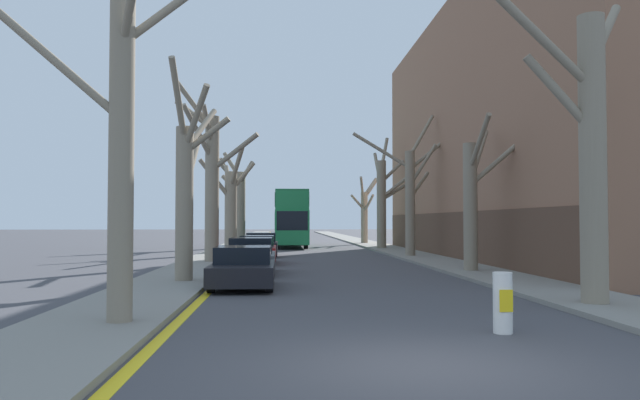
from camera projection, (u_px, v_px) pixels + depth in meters
name	position (u px, v px, depth m)	size (l,w,h in m)	color
ground_plane	(428.00, 367.00, 8.62)	(300.00, 300.00, 0.00)	#424247
sidewalk_left	(243.00, 242.00, 58.15)	(2.68, 120.00, 0.12)	gray
sidewalk_right	(362.00, 242.00, 58.85)	(2.68, 120.00, 0.12)	gray
building_facade_right	(536.00, 130.00, 34.21)	(10.08, 33.30, 14.07)	#93664C
kerb_line_stripe	(259.00, 243.00, 58.24)	(0.24, 120.00, 0.01)	yellow
street_tree_left_0	(121.00, 139.00, 11.89)	(5.31, 2.51, 7.72)	gray
street_tree_left_1	(187.00, 187.00, 20.25)	(1.80, 4.38, 6.99)	gray
street_tree_left_2	(211.00, 178.00, 29.75)	(4.22, 2.59, 8.70)	gray
street_tree_left_3	(231.00, 204.00, 39.26)	(3.51, 4.57, 6.52)	gray
street_tree_left_4	(238.00, 202.00, 48.17)	(3.59, 3.07, 7.45)	gray
street_tree_right_0	(590.00, 148.00, 14.61)	(3.77, 1.69, 7.45)	gray
street_tree_right_1	(473.00, 199.00, 24.37)	(2.43, 3.67, 5.97)	gray
street_tree_right_2	(411.00, 193.00, 34.99)	(5.51, 1.70, 8.20)	gray
street_tree_right_3	(383.00, 198.00, 44.99)	(3.09, 2.76, 8.26)	gray
street_tree_right_4	(365.00, 212.00, 55.35)	(2.72, 4.06, 6.02)	gray
double_decker_bus	(291.00, 216.00, 49.29)	(2.47, 11.34, 4.32)	#1E7F47
parked_car_0	(243.00, 268.00, 18.87)	(1.88, 3.91, 1.25)	black
parked_car_1	(251.00, 257.00, 23.98)	(1.81, 4.08, 1.39)	#4C5156
parked_car_2	(257.00, 250.00, 29.84)	(1.79, 4.04, 1.34)	maroon
parked_car_3	(261.00, 245.00, 36.19)	(1.87, 4.17, 1.36)	black
traffic_bollard	(503.00, 303.00, 11.24)	(0.35, 0.36, 1.10)	white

